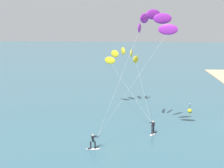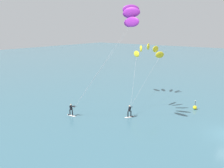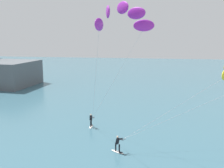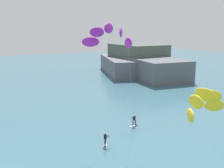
{
  "view_description": "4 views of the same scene",
  "coord_description": "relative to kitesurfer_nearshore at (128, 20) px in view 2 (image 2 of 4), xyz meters",
  "views": [
    {
      "loc": [
        -35.0,
        14.93,
        13.63
      ],
      "look_at": [
        -2.03,
        16.65,
        5.92
      ],
      "focal_mm": 47.67,
      "sensor_mm": 36.0,
      "label": 1
    },
    {
      "loc": [
        -26.02,
        -3.3,
        11.48
      ],
      "look_at": [
        -2.63,
        14.53,
        4.21
      ],
      "focal_mm": 36.3,
      "sensor_mm": 36.0,
      "label": 2
    },
    {
      "loc": [
        1.0,
        -11.4,
        11.2
      ],
      "look_at": [
        -3.53,
        15.82,
        6.03
      ],
      "focal_mm": 41.25,
      "sensor_mm": 36.0,
      "label": 3
    },
    {
      "loc": [
        25.36,
        -0.82,
        13.79
      ],
      "look_at": [
        -7.36,
        15.23,
        6.25
      ],
      "focal_mm": 44.19,
      "sensor_mm": 36.0,
      "label": 4
    }
  ],
  "objects": [
    {
      "name": "kitesurfer_nearshore",
      "position": [
        0.0,
        0.0,
        0.0
      ],
      "size": [
        7.77,
        9.37,
        14.22
      ],
      "color": "white",
      "rests_on": "ground"
    },
    {
      "name": "kitesurfer_mid_water",
      "position": [
        10.72,
        3.01,
        -5.04
      ],
      "size": [
        13.6,
        7.02,
        8.93
      ],
      "color": "white",
      "rests_on": "ground"
    },
    {
      "name": "marker_buoy",
      "position": [
        8.12,
        -6.47,
        -12.16
      ],
      "size": [
        0.56,
        0.56,
        1.38
      ],
      "color": "yellow",
      "rests_on": "ground"
    }
  ]
}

